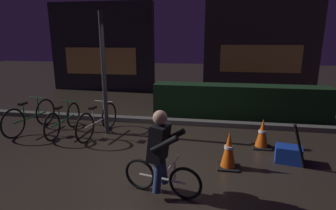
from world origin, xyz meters
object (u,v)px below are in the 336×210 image
(traffic_cone_far, at_px, (262,134))
(closed_umbrella, at_px, (300,147))
(street_post, at_px, (104,75))
(blue_crate, at_px, (288,154))
(parked_bike_leftmost, at_px, (30,117))
(traffic_cone_near, at_px, (229,150))
(parked_bike_left_mid, at_px, (63,120))
(parked_bike_center_left, at_px, (98,121))
(cyclist, at_px, (161,152))

(traffic_cone_far, relative_size, closed_umbrella, 0.72)
(street_post, xyz_separation_m, blue_crate, (3.83, -0.90, -1.23))
(parked_bike_leftmost, relative_size, traffic_cone_near, 2.57)
(parked_bike_left_mid, bearing_deg, closed_umbrella, -102.49)
(parked_bike_center_left, height_order, closed_umbrella, closed_umbrella)
(parked_bike_leftmost, distance_m, blue_crate, 5.74)
(parked_bike_left_mid, distance_m, parked_bike_center_left, 0.85)
(street_post, xyz_separation_m, parked_bike_left_mid, (-0.98, -0.19, -1.05))
(traffic_cone_far, height_order, blue_crate, traffic_cone_far)
(street_post, height_order, parked_bike_left_mid, street_post)
(traffic_cone_near, height_order, cyclist, cyclist)
(parked_bike_leftmost, relative_size, cyclist, 1.36)
(parked_bike_leftmost, xyz_separation_m, closed_umbrella, (5.79, -0.99, 0.05))
(traffic_cone_far, relative_size, cyclist, 0.49)
(parked_bike_leftmost, xyz_separation_m, traffic_cone_near, (4.61, -1.14, -0.04))
(street_post, xyz_separation_m, traffic_cone_far, (3.47, -0.28, -1.09))
(parked_bike_center_left, relative_size, closed_umbrella, 1.93)
(closed_umbrella, bearing_deg, traffic_cone_far, -85.93)
(parked_bike_left_mid, relative_size, blue_crate, 3.60)
(street_post, xyz_separation_m, closed_umbrella, (3.92, -1.15, -0.97))
(parked_bike_leftmost, height_order, traffic_cone_near, parked_bike_leftmost)
(blue_crate, relative_size, closed_umbrella, 0.52)
(parked_bike_leftmost, relative_size, parked_bike_center_left, 1.04)
(closed_umbrella, bearing_deg, cyclist, 3.89)
(parked_bike_center_left, relative_size, blue_crate, 3.72)
(street_post, bearing_deg, cyclist, -52.30)
(parked_bike_center_left, bearing_deg, street_post, -31.00)
(traffic_cone_far, distance_m, closed_umbrella, 0.99)
(cyclist, bearing_deg, blue_crate, 45.38)
(parked_bike_leftmost, distance_m, parked_bike_left_mid, 0.88)
(street_post, xyz_separation_m, parked_bike_leftmost, (-1.86, -0.16, -1.03))
(closed_umbrella, bearing_deg, blue_crate, -93.05)
(traffic_cone_near, relative_size, cyclist, 0.53)
(parked_bike_leftmost, xyz_separation_m, traffic_cone_far, (5.33, -0.12, -0.06))
(parked_bike_leftmost, bearing_deg, blue_crate, -91.21)
(cyclist, bearing_deg, traffic_cone_near, 56.20)
(parked_bike_leftmost, distance_m, cyclist, 4.20)
(traffic_cone_near, bearing_deg, parked_bike_leftmost, 166.08)
(parked_bike_left_mid, bearing_deg, traffic_cone_far, -92.53)
(traffic_cone_near, bearing_deg, parked_bike_left_mid, 163.42)
(parked_bike_center_left, bearing_deg, closed_umbrella, -94.84)
(street_post, bearing_deg, parked_bike_center_left, -129.80)
(parked_bike_left_mid, height_order, cyclist, cyclist)
(blue_crate, bearing_deg, traffic_cone_near, -159.68)
(street_post, bearing_deg, blue_crate, -13.23)
(traffic_cone_near, distance_m, traffic_cone_far, 1.25)
(parked_bike_left_mid, height_order, blue_crate, parked_bike_left_mid)
(parked_bike_center_left, distance_m, closed_umbrella, 4.18)
(traffic_cone_far, bearing_deg, blue_crate, -59.91)
(parked_bike_center_left, bearing_deg, traffic_cone_near, -102.67)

